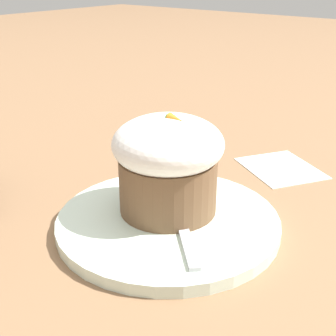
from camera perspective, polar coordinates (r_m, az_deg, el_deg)
The scene contains 5 objects.
ground_plane at distance 0.48m, azimuth -0.00°, elevation -7.21°, with size 4.00×4.00×0.00m, color #846042.
dessert_plate at distance 0.47m, azimuth -0.00°, elevation -6.58°, with size 0.22×0.22×0.01m.
carrot_cake at distance 0.46m, azimuth 0.00°, elevation 0.69°, with size 0.11×0.11×0.10m.
spoon at distance 0.46m, azimuth 1.55°, elevation -6.29°, with size 0.10×0.10×0.01m.
paper_napkin at distance 0.62m, azimuth 13.59°, elevation 0.02°, with size 0.13×0.12×0.00m.
Camera 1 is at (0.26, -0.32, 0.25)m, focal length 50.00 mm.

